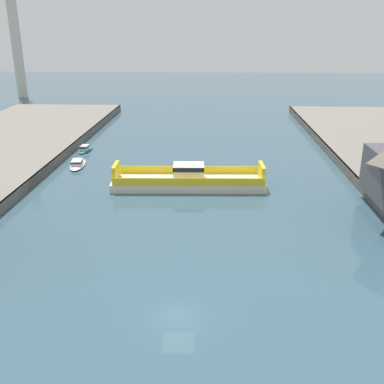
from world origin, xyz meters
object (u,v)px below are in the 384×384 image
moored_boat_near_left (85,149)px  smokestack_distant_a (15,32)px  chain_ferry (189,180)px  moored_boat_near_right (78,164)px

moored_boat_near_left → smokestack_distant_a: size_ratio=0.14×
chain_ferry → moored_boat_near_left: 26.86m
chain_ferry → moored_boat_near_left: bearing=137.0°
moored_boat_near_right → smokestack_distant_a: (-39.02, 73.26, 19.26)m
moored_boat_near_right → smokestack_distant_a: size_ratio=0.19×
chain_ferry → moored_boat_near_right: bearing=153.6°
chain_ferry → smokestack_distant_a: size_ratio=0.57×
moored_boat_near_left → chain_ferry: bearing=-43.0°
chain_ferry → moored_boat_near_right: size_ratio=2.98×
chain_ferry → smokestack_distant_a: bearing=124.9°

